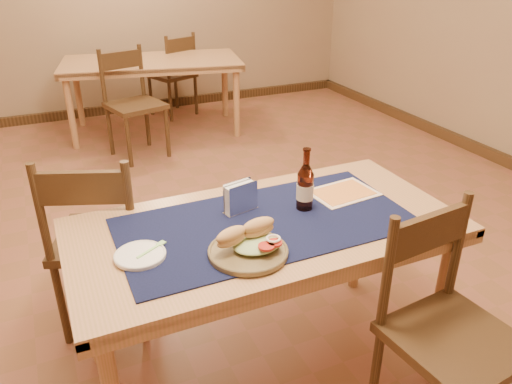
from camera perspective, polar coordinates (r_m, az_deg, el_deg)
name	(u,v)px	position (r m, az deg, el deg)	size (l,w,h in m)	color
room	(197,33)	(2.56, -6.75, 17.64)	(6.04, 7.04, 2.84)	brown
main_table	(266,240)	(2.11, 1.12, -5.56)	(1.60, 0.80, 0.75)	#B47C55
placemat	(266,223)	(2.06, 1.14, -3.54)	(1.20, 0.60, 0.01)	#0F1339
baseboard	(209,263)	(3.07, -5.42, -8.12)	(6.00, 7.00, 0.10)	#462E19
back_table	(152,68)	(5.31, -11.79, 13.71)	(1.90, 1.21, 0.75)	#B47C55
chair_main_far	(101,239)	(2.54, -17.27, -5.11)	(0.58, 0.58, 0.97)	#462E19
chair_main_near	(447,329)	(2.06, 20.98, -14.37)	(0.48, 0.48, 0.95)	#462E19
chair_back_near	(133,102)	(4.73, -13.89, 9.97)	(0.55, 0.55, 0.98)	#462E19
chair_back_far	(174,74)	(5.85, -9.36, 13.21)	(0.56, 0.56, 0.93)	#462E19
sandwich_plate	(249,245)	(1.85, -0.76, -6.12)	(0.30, 0.30, 0.11)	brown
side_plate	(140,255)	(1.89, -13.12, -7.00)	(0.19, 0.19, 0.02)	white
fork	(153,248)	(1.90, -11.65, -6.29)	(0.13, 0.09, 0.00)	#99E47D
beer_bottle	(305,187)	(2.13, 5.64, 0.60)	(0.07, 0.07, 0.28)	#43170C
napkin_holder	(240,198)	(2.12, -1.79, -0.68)	(0.16, 0.09, 0.14)	silver
menu_card	(343,193)	(2.33, 9.90, -0.07)	(0.32, 0.24, 0.01)	beige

